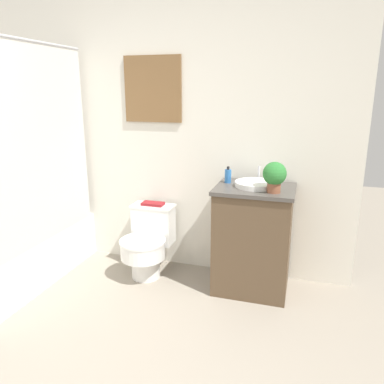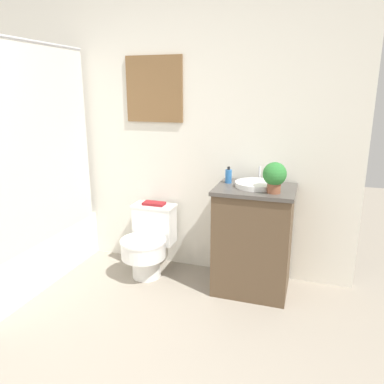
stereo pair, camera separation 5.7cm
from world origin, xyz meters
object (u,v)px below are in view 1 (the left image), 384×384
Objects in this scene: toilet at (148,242)px; soap_bottle at (228,176)px; sink at (256,184)px; book_on_tank at (153,204)px; potted_plant at (275,175)px.

toilet is 4.51× the size of soap_bottle.
toilet is 1.10m from sink.
sink is 0.97m from book_on_tank.
soap_bottle is (-0.24, 0.06, 0.04)m from sink.
sink is at bearing 138.11° from potted_plant.
sink reaches higher than book_on_tank.
potted_plant is at bearing -41.89° from sink.
sink is 0.23m from potted_plant.
soap_bottle is at bearing 165.36° from sink.
soap_bottle is (0.69, 0.10, 0.63)m from toilet.
book_on_tank is at bearing 167.57° from potted_plant.
potted_plant is at bearing -27.09° from soap_bottle.
book_on_tank is (-0.69, 0.04, -0.31)m from soap_bottle.
potted_plant is 1.17m from book_on_tank.
toilet is 3.10× the size of book_on_tank.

